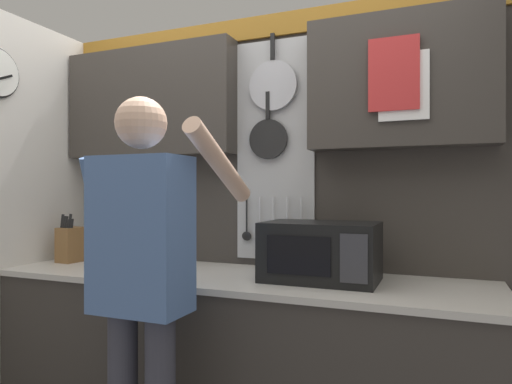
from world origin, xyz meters
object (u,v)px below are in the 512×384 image
object	(u,v)px
knife_block	(71,244)
microwave	(321,251)
person	(143,267)
utensil_crock	(126,250)

from	to	relation	value
knife_block	microwave	bearing A→B (deg)	-0.02
microwave	knife_block	world-z (taller)	knife_block
microwave	person	size ratio (longest dim) A/B	0.31
knife_block	utensil_crock	distance (m)	0.40
microwave	knife_block	xyz separation A→B (m)	(-1.52, 0.00, -0.03)
person	microwave	bearing A→B (deg)	44.14
knife_block	person	bearing A→B (deg)	-31.63
microwave	person	xyz separation A→B (m)	(-0.59, -0.57, -0.02)
microwave	utensil_crock	xyz separation A→B (m)	(-1.12, 0.00, -0.05)
microwave	knife_block	distance (m)	1.52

